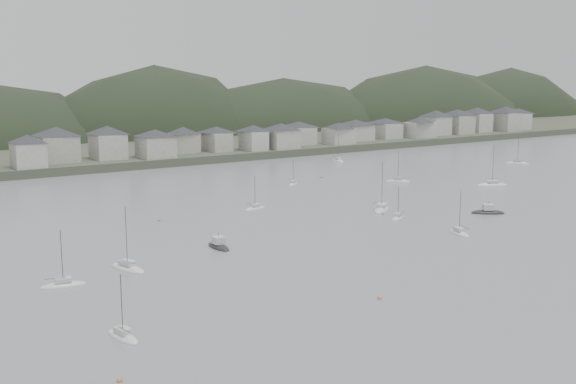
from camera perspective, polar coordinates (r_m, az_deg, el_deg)
ground at (r=113.34m, az=21.83°, el=-8.47°), size 900.00×900.00×0.00m
far_shore_land at (r=367.35m, az=-19.50°, el=4.25°), size 900.00×250.00×3.00m
forested_ridge at (r=345.47m, az=-17.54°, el=1.89°), size 851.55×103.94×102.57m
waterfront_town at (r=281.90m, az=-3.71°, el=4.69°), size 451.48×28.46×12.92m
moored_fleet at (r=143.55m, az=-2.37°, el=-3.86°), size 254.13×178.23×13.40m
motor_launch_near at (r=176.11m, az=16.17°, el=-1.62°), size 8.34×7.23×3.95m
motor_launch_far at (r=137.46m, az=-5.76°, el=-4.48°), size 2.94×7.64×3.82m
mooring_buoys at (r=142.18m, az=3.94°, el=-4.02°), size 109.48×124.61×0.70m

